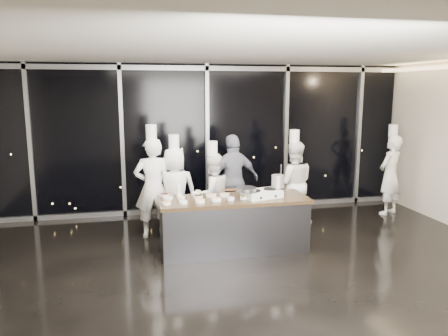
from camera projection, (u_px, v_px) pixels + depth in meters
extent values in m
plane|color=black|center=(248.00, 271.00, 6.48)|extent=(9.00, 9.00, 0.00)
cube|color=beige|center=(206.00, 138.00, 9.56)|extent=(9.00, 0.02, 3.20)
cube|color=beige|center=(392.00, 257.00, 2.83)|extent=(9.00, 0.02, 3.20)
cube|color=beige|center=(250.00, 49.00, 5.91)|extent=(9.00, 7.00, 0.02)
cube|color=black|center=(207.00, 139.00, 9.50)|extent=(8.90, 0.04, 3.18)
cube|color=gray|center=(207.00, 68.00, 9.19)|extent=(8.90, 0.08, 0.10)
cube|color=gray|center=(208.00, 208.00, 9.73)|extent=(8.90, 0.08, 0.10)
cube|color=gray|center=(30.00, 143.00, 8.71)|extent=(0.08, 0.08, 3.20)
cube|color=gray|center=(122.00, 141.00, 9.08)|extent=(0.08, 0.08, 3.20)
cube|color=gray|center=(207.00, 139.00, 9.46)|extent=(0.08, 0.08, 3.20)
cube|color=gray|center=(286.00, 137.00, 9.83)|extent=(0.08, 0.08, 3.20)
cube|color=gray|center=(359.00, 135.00, 10.20)|extent=(0.08, 0.08, 3.20)
cube|color=#35353A|center=(234.00, 226.00, 7.27)|extent=(2.40, 0.80, 0.84)
cube|color=#41301B|center=(234.00, 200.00, 7.19)|extent=(2.46, 0.86, 0.06)
cube|color=white|center=(262.00, 194.00, 7.22)|extent=(0.69, 0.52, 0.12)
cylinder|color=black|center=(254.00, 191.00, 7.14)|extent=(0.25, 0.25, 0.02)
cylinder|color=black|center=(270.00, 189.00, 7.28)|extent=(0.25, 0.25, 0.02)
cylinder|color=black|center=(261.00, 198.00, 6.99)|extent=(0.04, 0.03, 0.04)
cylinder|color=black|center=(276.00, 196.00, 7.12)|extent=(0.04, 0.03, 0.04)
cylinder|color=gray|center=(246.00, 189.00, 7.09)|extent=(0.41, 0.41, 0.06)
cube|color=#4C2B14|center=(231.00, 191.00, 6.96)|extent=(0.24, 0.09, 0.02)
cylinder|color=#B9BABC|center=(278.00, 181.00, 7.32)|extent=(0.26, 0.26, 0.21)
cylinder|color=white|center=(166.00, 203.00, 6.78)|extent=(0.14, 0.14, 0.04)
cylinder|color=orange|center=(166.00, 202.00, 6.78)|extent=(0.11, 0.11, 0.01)
cylinder|color=white|center=(168.00, 198.00, 7.09)|extent=(0.17, 0.17, 0.04)
cylinder|color=#CAAF8E|center=(168.00, 197.00, 7.09)|extent=(0.14, 0.14, 0.01)
cylinder|color=white|center=(165.00, 195.00, 7.29)|extent=(0.16, 0.16, 0.04)
cylinder|color=#33100F|center=(165.00, 194.00, 7.28)|extent=(0.13, 0.13, 0.01)
cylinder|color=white|center=(183.00, 202.00, 6.84)|extent=(0.13, 0.13, 0.04)
cylinder|color=silver|center=(183.00, 201.00, 6.83)|extent=(0.11, 0.11, 0.01)
cylinder|color=white|center=(181.00, 198.00, 7.11)|extent=(0.13, 0.13, 0.04)
cylinder|color=#E6C673|center=(181.00, 197.00, 7.11)|extent=(0.11, 0.11, 0.01)
cylinder|color=white|center=(179.00, 195.00, 7.33)|extent=(0.12, 0.12, 0.04)
cylinder|color=#A17150|center=(179.00, 194.00, 7.33)|extent=(0.10, 0.10, 0.01)
cylinder|color=white|center=(200.00, 201.00, 6.90)|extent=(0.16, 0.16, 0.04)
cylinder|color=#EDA161|center=(200.00, 200.00, 6.90)|extent=(0.13, 0.13, 0.01)
cylinder|color=white|center=(198.00, 197.00, 7.18)|extent=(0.15, 0.15, 0.04)
cylinder|color=black|center=(198.00, 196.00, 7.18)|extent=(0.13, 0.13, 0.01)
cylinder|color=white|center=(196.00, 194.00, 7.39)|extent=(0.15, 0.15, 0.04)
cylinder|color=white|center=(196.00, 193.00, 7.39)|extent=(0.12, 0.12, 0.01)
cylinder|color=white|center=(216.00, 200.00, 6.99)|extent=(0.16, 0.16, 0.04)
cylinder|color=#C6B74F|center=(216.00, 199.00, 6.99)|extent=(0.13, 0.13, 0.01)
cylinder|color=white|center=(211.00, 195.00, 7.27)|extent=(0.17, 0.17, 0.04)
cylinder|color=#B06864|center=(211.00, 194.00, 7.27)|extent=(0.14, 0.14, 0.01)
cylinder|color=white|center=(231.00, 199.00, 7.06)|extent=(0.12, 0.12, 0.04)
cylinder|color=beige|center=(231.00, 198.00, 7.06)|extent=(0.10, 0.10, 0.01)
cylinder|color=white|center=(225.00, 195.00, 7.31)|extent=(0.17, 0.17, 0.04)
cylinder|color=olive|center=(225.00, 194.00, 7.31)|extent=(0.14, 0.14, 0.01)
cylinder|color=white|center=(244.00, 198.00, 7.12)|extent=(0.12, 0.12, 0.04)
cylinder|color=#EFCB4F|center=(244.00, 197.00, 7.11)|extent=(0.10, 0.10, 0.01)
cylinder|color=silver|center=(179.00, 193.00, 7.15)|extent=(0.07, 0.07, 0.20)
cone|color=silver|center=(179.00, 185.00, 7.12)|extent=(0.06, 0.06, 0.07)
imported|color=white|center=(153.00, 188.00, 7.86)|extent=(0.67, 0.45, 1.83)
cylinder|color=white|center=(151.00, 132.00, 7.68)|extent=(0.19, 0.19, 0.26)
imported|color=white|center=(175.00, 191.00, 8.02)|extent=(0.80, 0.53, 1.64)
cylinder|color=white|center=(174.00, 142.00, 7.85)|extent=(0.19, 0.19, 0.26)
imported|color=white|center=(212.00, 194.00, 8.05)|extent=(0.87, 0.77, 1.51)
cylinder|color=white|center=(212.00, 148.00, 7.90)|extent=(0.24, 0.24, 0.26)
imported|color=#121931|center=(233.00, 180.00, 8.55)|extent=(1.13, 0.66, 1.81)
imported|color=white|center=(293.00, 183.00, 8.62)|extent=(0.93, 0.79, 1.67)
cylinder|color=white|center=(294.00, 136.00, 8.45)|extent=(0.23, 0.23, 0.26)
imported|color=white|center=(390.00, 175.00, 9.33)|extent=(0.74, 0.65, 1.71)
cylinder|color=white|center=(393.00, 131.00, 9.16)|extent=(0.26, 0.26, 0.26)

